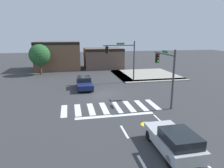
# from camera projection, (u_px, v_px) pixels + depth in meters

# --- Properties ---
(ground_plane) EXTENTS (120.00, 120.00, 0.00)m
(ground_plane) POSITION_uv_depth(u_px,v_px,m) (103.00, 94.00, 23.52)
(ground_plane) COLOR #353538
(crosswalk_near) EXTENTS (9.11, 3.15, 0.01)m
(crosswalk_near) POSITION_uv_depth(u_px,v_px,m) (110.00, 108.00, 19.24)
(crosswalk_near) COLOR silver
(crosswalk_near) RESTS_ON ground_plane
(lane_markings) EXTENTS (6.80, 20.25, 0.01)m
(lane_markings) POSITION_uv_depth(u_px,v_px,m) (153.00, 149.00, 12.30)
(lane_markings) COLOR white
(lane_markings) RESTS_ON ground_plane
(bike_detector_marking) EXTENTS (1.00, 1.00, 0.01)m
(bike_detector_marking) POSITION_uv_depth(u_px,v_px,m) (147.00, 124.00, 15.63)
(bike_detector_marking) COLOR yellow
(bike_detector_marking) RESTS_ON ground_plane
(curb_corner_northeast) EXTENTS (10.00, 10.60, 0.15)m
(curb_corner_northeast) POSITION_uv_depth(u_px,v_px,m) (144.00, 75.00, 34.15)
(curb_corner_northeast) COLOR #9E998E
(curb_corner_northeast) RESTS_ON ground_plane
(storefront_row) EXTENTS (16.96, 7.04, 5.39)m
(storefront_row) POSITION_uv_depth(u_px,v_px,m) (75.00, 56.00, 40.79)
(storefront_row) COLOR brown
(storefront_row) RESTS_ON ground_plane
(traffic_signal_northeast) EXTENTS (4.51, 0.32, 5.85)m
(traffic_signal_northeast) POSITION_uv_depth(u_px,v_px,m) (123.00, 55.00, 28.36)
(traffic_signal_northeast) COLOR #383A3D
(traffic_signal_northeast) RESTS_ON ground_plane
(traffic_signal_southeast) EXTENTS (0.32, 4.45, 5.45)m
(traffic_signal_southeast) POSITION_uv_depth(u_px,v_px,m) (165.00, 67.00, 19.62)
(traffic_signal_southeast) COLOR #383A3D
(traffic_signal_southeast) RESTS_ON ground_plane
(car_navy) EXTENTS (1.86, 4.58, 1.45)m
(car_navy) POSITION_uv_depth(u_px,v_px,m) (84.00, 83.00, 25.89)
(car_navy) COLOR #141E4C
(car_navy) RESTS_ON ground_plane
(car_silver) EXTENTS (1.93, 4.23, 1.52)m
(car_silver) POSITION_uv_depth(u_px,v_px,m) (174.00, 140.00, 11.75)
(car_silver) COLOR #B7BABF
(car_silver) RESTS_ON ground_plane
(roadside_tree) EXTENTS (3.52, 3.52, 5.16)m
(roadside_tree) POSITION_uv_depth(u_px,v_px,m) (40.00, 55.00, 34.35)
(roadside_tree) COLOR #4C3823
(roadside_tree) RESTS_ON ground_plane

